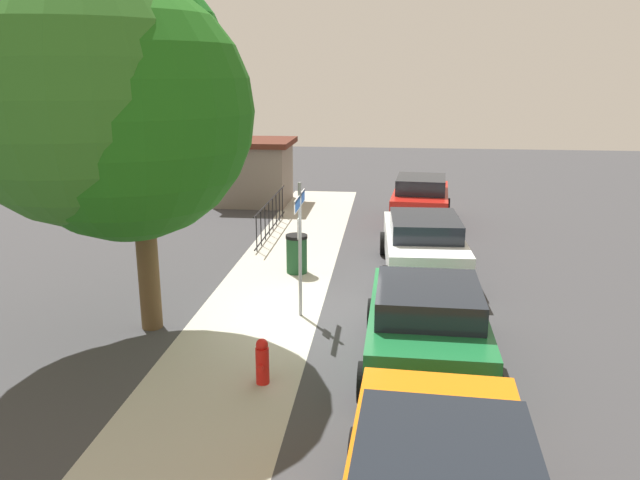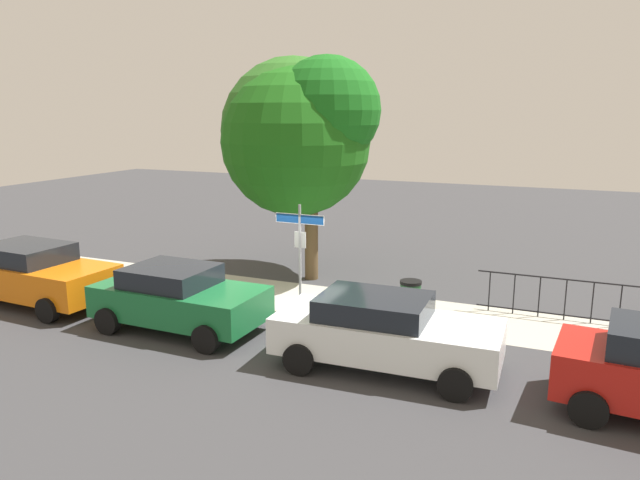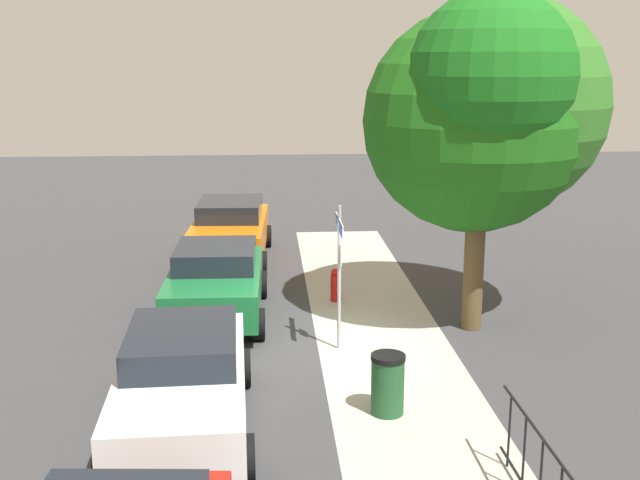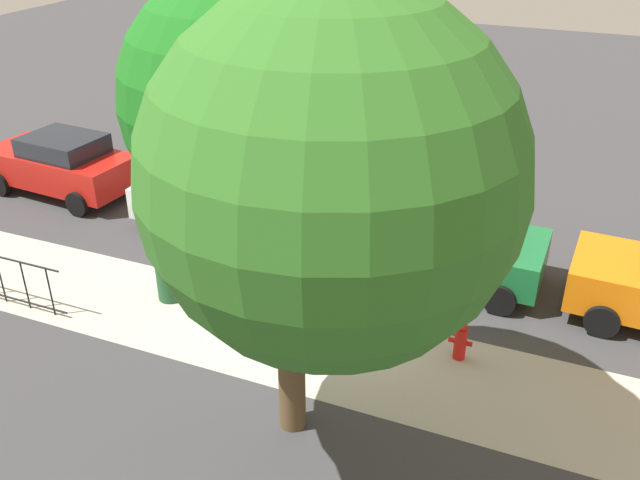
{
  "view_description": "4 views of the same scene",
  "coord_description": "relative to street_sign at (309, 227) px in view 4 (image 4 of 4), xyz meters",
  "views": [
    {
      "loc": [
        -11.9,
        -1.36,
        4.93
      ],
      "look_at": [
        0.12,
        -0.01,
        1.65
      ],
      "focal_mm": 35.07,
      "sensor_mm": 36.0,
      "label": 1
    },
    {
      "loc": [
        6.62,
        -13.33,
        5.17
      ],
      "look_at": [
        0.84,
        0.13,
        2.0
      ],
      "focal_mm": 33.75,
      "sensor_mm": 36.0,
      "label": 2
    },
    {
      "loc": [
        14.26,
        -0.97,
        5.53
      ],
      "look_at": [
        0.35,
        0.02,
        2.21
      ],
      "focal_mm": 43.78,
      "sensor_mm": 36.0,
      "label": 3
    },
    {
      "loc": [
        -4.33,
        10.63,
        7.63
      ],
      "look_at": [
        -0.02,
        0.29,
        1.64
      ],
      "focal_mm": 38.77,
      "sensor_mm": 36.0,
      "label": 4
    }
  ],
  "objects": [
    {
      "name": "shade_tree",
      "position": [
        -1.45,
        3.09,
        2.58
      ],
      "size": [
        5.19,
        5.08,
        6.8
      ],
      "color": "brown",
      "rests_on": "ground_plane"
    },
    {
      "name": "sidewalk_strip",
      "position": [
        1.84,
        0.9,
        -1.92
      ],
      "size": [
        24.0,
        2.6,
        0.0
      ],
      "primitive_type": "cube",
      "color": "#ABA89A",
      "rests_on": "ground_plane"
    },
    {
      "name": "street_sign",
      "position": [
        0.0,
        0.0,
        0.0
      ],
      "size": [
        1.36,
        0.07,
        2.81
      ],
      "color": "#9EA0A5",
      "rests_on": "ground_plane"
    },
    {
      "name": "car_green",
      "position": [
        -2.05,
        -2.46,
        -1.12
      ],
      "size": [
        4.1,
        2.2,
        1.54
      ],
      "rotation": [
        0.0,
        0.0,
        -0.02
      ],
      "color": "#186632",
      "rests_on": "ground_plane"
    },
    {
      "name": "trash_bin",
      "position": [
        2.83,
        0.5,
        -1.43
      ],
      "size": [
        0.55,
        0.55,
        0.98
      ],
      "color": "#1E4C28",
      "rests_on": "ground_plane"
    },
    {
      "name": "car_white",
      "position": [
        3.12,
        -2.65,
        -1.13
      ],
      "size": [
        4.59,
        2.19,
        1.51
      ],
      "rotation": [
        0.0,
        0.0,
        0.03
      ],
      "color": "white",
      "rests_on": "ground_plane"
    },
    {
      "name": "ground_plane",
      "position": [
        -0.16,
        -0.4,
        -1.92
      ],
      "size": [
        60.0,
        60.0,
        0.0
      ],
      "primitive_type": "plane",
      "color": "#38383A"
    },
    {
      "name": "fire_hydrant",
      "position": [
        -2.97,
        0.2,
        -1.53
      ],
      "size": [
        0.42,
        0.22,
        0.78
      ],
      "color": "red",
      "rests_on": "ground_plane"
    },
    {
      "name": "car_red",
      "position": [
        8.34,
        -2.81,
        -1.08
      ],
      "size": [
        4.16,
        2.22,
        1.63
      ],
      "rotation": [
        0.0,
        0.0,
        -0.08
      ],
      "color": "#B51912",
      "rests_on": "ground_plane"
    }
  ]
}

